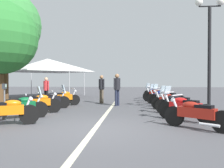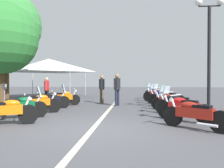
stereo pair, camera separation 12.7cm
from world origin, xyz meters
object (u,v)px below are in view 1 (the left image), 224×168
Objects in this scene: motorcycle_right_row_7 at (155,94)px; motorcycle_left_row_4 at (63,98)px; motorcycle_right_row_1 at (184,108)px; street_lamp_twin_globe at (209,35)px; bystander_1 at (102,87)px; bystander_2 at (46,88)px; event_tent at (47,65)px; motorcycle_left_row_1 at (21,106)px; motorcycle_right_row_4 at (167,98)px; motorcycle_right_row_6 at (158,95)px; motorcycle_right_row_8 at (156,93)px; motorcycle_right_row_0 at (196,114)px; motorcycle_right_row_3 at (170,101)px; motorcycle_left_row_3 at (49,100)px; roadside_tree_0 at (0,37)px; motorcycle_right_row_2 at (177,104)px; motorcycle_right_row_5 at (163,97)px; motorcycle_left_row_0 at (7,111)px; bystander_0 at (117,87)px; parking_meter at (4,93)px; motorcycle_left_row_2 at (38,103)px; roadside_tree_1 at (5,25)px.

motorcycle_left_row_4 is at bearing 73.81° from motorcycle_right_row_7.
street_lamp_twin_globe is at bearing -86.42° from motorcycle_right_row_1.
bystander_2 is at bearing 140.54° from bystander_1.
motorcycle_left_row_4 is 7.10m from motorcycle_right_row_1.
event_tent is at bearing 51.16° from street_lamp_twin_globe.
motorcycle_right_row_4 is at bearing 2.33° from motorcycle_left_row_1.
motorcycle_right_row_6 is 2.81m from motorcycle_right_row_8.
motorcycle_left_row_1 is at bearing 105.51° from street_lamp_twin_globe.
motorcycle_right_row_0 is 4.11m from motorcycle_right_row_3.
motorcycle_left_row_1 is 10.97m from event_tent.
motorcycle_right_row_0 is (-4.20, -5.97, -0.01)m from motorcycle_left_row_3.
bystander_1 is 7.01m from event_tent.
roadside_tree_0 reaches higher than motorcycle_right_row_0.
motorcycle_right_row_5 is (3.99, 0.05, -0.00)m from motorcycle_right_row_2.
motorcycle_left_row_1 is at bearing -164.34° from event_tent.
motorcycle_right_row_8 is at bearing 35.65° from motorcycle_left_row_0.
bystander_2 is (5.58, 1.18, 0.47)m from motorcycle_left_row_1.
event_tent is at bearing 85.81° from motorcycle_left_row_4.
motorcycle_right_row_0 is 0.95× the size of bystander_0.
motorcycle_left_row_0 is at bearing 77.79° from motorcycle_right_row_5.
motorcycle_right_row_5 is 1.53× the size of parking_meter.
motorcycle_right_row_1 is at bearing -101.76° from bystander_1.
bystander_0 is at bearing -77.53° from roadside_tree_0.
bystander_0 is (4.54, 2.66, 0.58)m from motorcycle_right_row_1.
motorcycle_right_row_3 is at bearing 1.48° from bystander_0.
motorcycle_left_row_3 is (4.17, 0.19, 0.01)m from motorcycle_left_row_0.
motorcycle_left_row_2 is 1.03× the size of motorcycle_left_row_4.
roadside_tree_1 is at bearing -139.97° from bystander_0.
bystander_0 reaches higher than motorcycle_left_row_1.
bystander_1 reaches higher than motorcycle_right_row_2.
bystander_1 reaches higher than motorcycle_right_row_3.
event_tent reaches higher than bystander_2.
motorcycle_right_row_1 is at bearing -10.90° from parking_meter.
motorcycle_left_row_3 is 9.18m from motorcycle_right_row_8.
motorcycle_right_row_1 is (0.06, -5.92, 0.01)m from motorcycle_left_row_1.
roadside_tree_1 is (5.35, 3.13, 4.03)m from motorcycle_left_row_0.
motorcycle_left_row_0 is 7.42m from bystander_1.
motorcycle_right_row_1 reaches higher than motorcycle_right_row_0.
event_tent is at bearing -9.24° from motorcycle_right_row_1.
motorcycle_right_row_8 is 8.49m from street_lamp_twin_globe.
motorcycle_right_row_7 is at bearing 43.40° from parking_meter.
motorcycle_right_row_6 reaches higher than motorcycle_right_row_3.
motorcycle_left_row_4 is 1.00× the size of motorcycle_right_row_2.
motorcycle_right_row_5 is at bearing -49.75° from motorcycle_right_row_1.
motorcycle_right_row_3 is 1.33× the size of parking_meter.
bystander_1 is at bearing 35.78° from motorcycle_left_row_1.
motorcycle_right_row_0 is at bearing -106.62° from bystander_1.
motorcycle_left_row_4 is 1.00× the size of bystander_0.
motorcycle_right_row_1 is 1.32× the size of parking_meter.
motorcycle_right_row_6 reaches higher than motorcycle_right_row_0.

